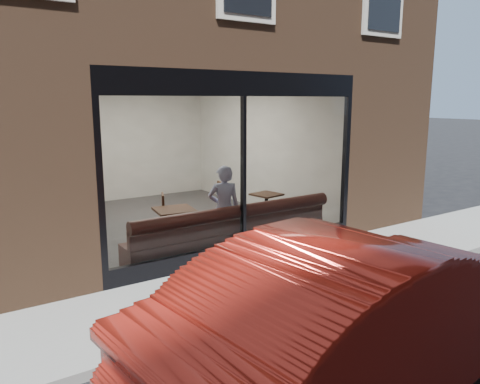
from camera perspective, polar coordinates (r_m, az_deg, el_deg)
ground at (r=6.81m, az=10.41°, el=-12.77°), size 120.00×120.00×0.00m
sidewalk_near at (r=7.49m, az=5.00°, el=-10.28°), size 40.00×2.00×0.01m
kerb_near at (r=6.75m, az=10.73°, el=-12.43°), size 40.00×0.10×0.12m
host_building_pier_right at (r=14.89m, az=-0.56°, el=6.80°), size 2.50×12.00×3.20m
host_building_backfill at (r=16.07m, az=-18.00°, el=6.58°), size 5.00×6.00×3.20m
cafe_floor at (r=10.74m, az=-8.51°, el=-3.62°), size 6.00×6.00×0.00m
cafe_ceiling at (r=10.40m, az=-9.03°, el=13.53°), size 6.00×6.00×0.00m
cafe_wall_back at (r=13.21m, az=-14.34°, el=5.89°), size 5.00×0.00×5.00m
cafe_wall_left at (r=9.67m, az=-22.25°, el=3.57°), size 0.00×6.00×6.00m
cafe_wall_right at (r=11.72m, az=2.36°, el=5.59°), size 0.00×6.00×6.00m
storefront_kick at (r=8.24m, az=0.40°, el=-7.16°), size 5.00×0.10×0.30m
storefront_header at (r=7.82m, az=0.43°, el=13.07°), size 5.00×0.10×0.40m
storefront_mullion at (r=7.91m, az=0.42°, el=2.51°), size 0.06×0.10×2.50m
storefront_glass at (r=7.88m, az=0.54°, el=2.49°), size 4.80×0.00×4.80m
banquette at (r=8.53m, az=-1.12°, el=-5.98°), size 4.00×0.55×0.45m
person at (r=8.51m, az=-1.97°, el=-2.05°), size 0.69×0.58×1.59m
cafe_table_left at (r=8.72m, az=-7.99°, el=-2.20°), size 0.79×0.79×0.04m
cafe_table_right at (r=10.07m, az=3.25°, el=-0.30°), size 0.63×0.63×0.04m
cafe_chair_left at (r=9.33m, az=-10.44°, el=-4.55°), size 0.50×0.50×0.04m
cafe_chair_right at (r=10.45m, az=-3.22°, el=-2.68°), size 0.47×0.47×0.04m
wall_poster at (r=9.92m, az=-22.30°, el=3.50°), size 0.02×0.60×0.79m
parked_car at (r=4.70m, az=15.15°, el=-13.94°), size 4.89×2.15×1.56m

